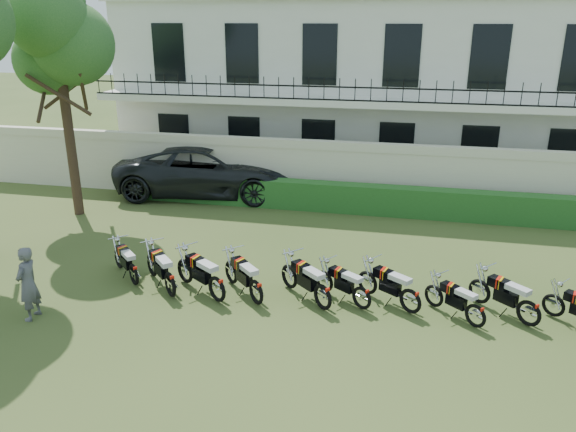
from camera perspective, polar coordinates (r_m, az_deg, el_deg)
name	(u,v)px	position (r m, az deg, el deg)	size (l,w,h in m)	color
ground	(309,311)	(13.19, 2.13, -9.60)	(100.00, 100.00, 0.00)	#32451B
perimeter_wall	(350,173)	(20.14, 6.32, 4.34)	(30.00, 0.35, 2.30)	beige
hedge	(376,200)	(19.49, 8.90, 1.63)	(18.00, 0.60, 1.00)	#224C1B
building	(368,82)	(25.52, 8.09, 13.29)	(20.40, 9.60, 7.40)	silver
tree_west_near	(57,35)	(19.68, -22.40, 16.63)	(3.40, 3.20, 7.90)	#473323
motorcycle_0	(133,269)	(14.67, -15.44, -5.26)	(1.32, 1.27, 0.95)	black
motorcycle_1	(170,279)	(13.85, -11.91, -6.24)	(1.42, 1.47, 1.07)	black
motorcycle_2	(217,283)	(13.42, -7.26, -6.77)	(1.70, 1.23, 1.09)	black
motorcycle_3	(256,286)	(13.24, -3.26, -7.16)	(1.40, 1.42, 1.03)	black
motorcycle_4	(323,291)	(13.01, 3.56, -7.61)	(1.50, 1.38, 1.06)	black
motorcycle_5	(362,293)	(13.13, 7.52, -7.73)	(1.48, 1.06, 0.95)	black
motorcycle_6	(411,295)	(13.14, 12.37, -7.88)	(1.57, 1.16, 1.02)	black
motorcycle_7	(476,310)	(12.98, 18.57, -9.08)	(1.32, 1.18, 0.92)	black
motorcycle_8	(530,307)	(13.42, 23.34, -8.51)	(1.45, 1.32, 1.02)	black
suv	(209,170)	(21.56, -8.02, 4.68)	(3.15, 6.84, 1.90)	black
inspector	(28,284)	(13.76, -24.93, -6.25)	(0.63, 0.41, 1.71)	#5E5D63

